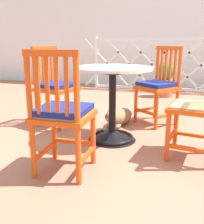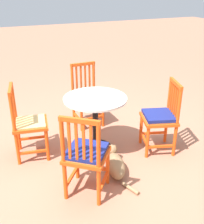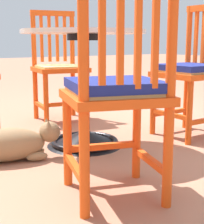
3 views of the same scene
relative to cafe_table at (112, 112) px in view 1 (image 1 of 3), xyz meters
The scene contains 10 objects.
ground_plane 0.31m from the cafe_table, 29.80° to the right, with size 24.00×24.00×0.00m, color #A36B51.
building_wall_backdrop 3.73m from the cafe_table, 88.39° to the left, with size 10.00×0.20×2.80m, color white.
lattice_fence_panel 2.93m from the cafe_table, 78.87° to the left, with size 3.71×0.06×1.07m.
cafe_table is the anchor object (origin of this frame).
orange_chair_by_planter 0.80m from the cafe_table, 103.90° to the right, with size 0.40×0.40×0.91m.
orange_chair_near_fence 0.82m from the cafe_table, 16.46° to the right, with size 0.46×0.46×0.91m.
orange_chair_facing_out 0.81m from the cafe_table, 60.59° to the left, with size 0.56×0.56×0.91m.
orange_chair_at_corner 0.82m from the cafe_table, 158.08° to the left, with size 0.50×0.50×0.91m.
tabby_cat 0.53m from the cafe_table, 93.97° to the left, with size 0.32×0.74×0.23m.
terracotta_planter 2.40m from the cafe_table, 80.45° to the left, with size 0.32×0.32×0.62m.
Camera 1 is at (0.48, -2.37, 0.95)m, focal length 41.98 mm.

